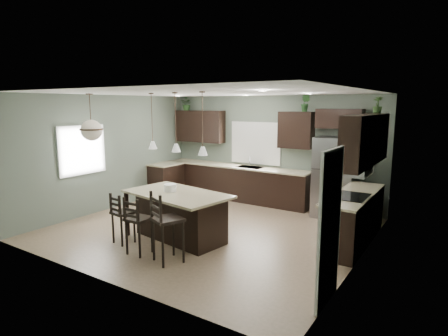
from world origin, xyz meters
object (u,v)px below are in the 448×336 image
Objects in this scene: bar_stool_center at (139,225)px; plant_back_left at (187,104)px; serving_dish at (170,188)px; bar_stool_left at (123,218)px; bar_stool_right at (168,227)px; refrigerator at (335,178)px; kitchen_island at (178,216)px.

bar_stool_center is 2.68× the size of plant_back_left.
serving_dish is 0.62× the size of plant_back_left.
bar_stool_right is at bearing -1.01° from bar_stool_left.
refrigerator is 1.55× the size of bar_stool_right.
bar_stool_right is (-1.53, -4.00, -0.33)m from refrigerator.
serving_dish is 0.23× the size of bar_stool_center.
refrigerator is at bearing 92.08° from bar_stool_right.
kitchen_island is 2.08× the size of bar_stool_left.
kitchen_island is 0.57m from serving_dish.
bar_stool_left is 0.81× the size of bar_stool_right.
plant_back_left is at bearing 134.72° from kitchen_island.
bar_stool_right is at bearing 0.01° from bar_stool_center.
plant_back_left is (-2.96, 4.26, 1.99)m from bar_stool_right.
kitchen_island is 0.90m from bar_stool_center.
bar_stool_right is (0.73, -0.91, -0.40)m from serving_dish.
kitchen_island is 1.69× the size of bar_stool_right.
bar_stool_center is (0.62, -0.21, 0.03)m from bar_stool_left.
kitchen_island is 1.95× the size of bar_stool_center.
kitchen_island is 4.68m from plant_back_left.
bar_stool_right reaches higher than bar_stool_center.
bar_stool_right is at bearing -51.10° from serving_dish.
bar_stool_left is at bearing 160.07° from bar_stool_center.
bar_stool_center is (-0.12, -0.89, 0.05)m from kitchen_island.
bar_stool_right reaches higher than serving_dish.
serving_dish is (-0.20, 0.03, 0.53)m from kitchen_island.
plant_back_left reaches higher than bar_stool_center.
bar_stool_right reaches higher than bar_stool_left.
refrigerator is 1.79× the size of bar_stool_center.
plant_back_left is (-2.23, 3.35, 1.60)m from serving_dish.
bar_stool_right is at bearing -55.16° from plant_back_left.
refrigerator is at bearing 53.77° from serving_dish.
bar_stool_center is at bearing -10.93° from bar_stool_left.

